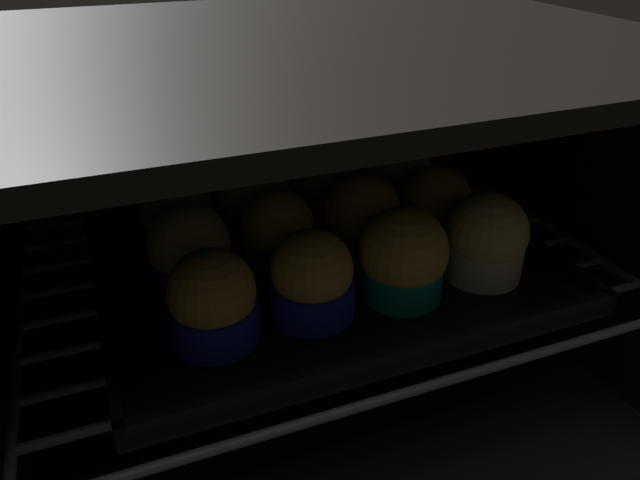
# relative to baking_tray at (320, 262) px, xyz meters

# --- Properties ---
(oven_cavity) EXTENTS (0.59, 0.47, 0.37)m
(oven_cavity) POSITION_rel_baking_tray_xyz_m (0.00, 0.05, 0.02)
(oven_cavity) COLOR black
(oven_cavity) RESTS_ON ground
(oven_rack) EXTENTS (0.55, 0.42, 0.01)m
(oven_rack) POSITION_rel_baking_tray_xyz_m (0.00, 0.01, -0.01)
(oven_rack) COLOR #4C494C
(oven_rack) RESTS_ON oven_cavity
(baking_tray) EXTENTS (0.41, 0.33, 0.02)m
(baking_tray) POSITION_rel_baking_tray_xyz_m (0.00, 0.00, 0.00)
(baking_tray) COLOR black
(baking_tray) RESTS_ON oven_rack
(muffin_row0_col0) EXTENTS (0.07, 0.07, 0.08)m
(muffin_row0_col0) POSITION_rel_baking_tray_xyz_m (-0.12, -0.08, 0.04)
(muffin_row0_col0) COLOR #1928B7
(muffin_row0_col0) RESTS_ON baking_tray
(muffin_row0_col1) EXTENTS (0.07, 0.07, 0.08)m
(muffin_row0_col1) POSITION_rel_baking_tray_xyz_m (-0.04, -0.08, 0.04)
(muffin_row0_col1) COLOR #1928B7
(muffin_row0_col1) RESTS_ON baking_tray
(muffin_row0_col2) EXTENTS (0.08, 0.08, 0.08)m
(muffin_row0_col2) POSITION_rel_baking_tray_xyz_m (0.04, -0.08, 0.04)
(muffin_row0_col2) COLOR #0C8C84
(muffin_row0_col2) RESTS_ON baking_tray
(muffin_row0_col3) EXTENTS (0.07, 0.07, 0.08)m
(muffin_row0_col3) POSITION_rel_baking_tray_xyz_m (0.13, -0.08, 0.04)
(muffin_row0_col3) COLOR silver
(muffin_row0_col3) RESTS_ON baking_tray
(muffin_row1_col0) EXTENTS (0.07, 0.07, 0.07)m
(muffin_row1_col0) POSITION_rel_baking_tray_xyz_m (-0.12, 0.00, 0.04)
(muffin_row1_col0) COLOR #1928B7
(muffin_row1_col0) RESTS_ON baking_tray
(muffin_row1_col1) EXTENTS (0.07, 0.07, 0.08)m
(muffin_row1_col1) POSITION_rel_baking_tray_xyz_m (-0.04, 0.00, 0.04)
(muffin_row1_col1) COLOR #7A238C
(muffin_row1_col1) RESTS_ON baking_tray
(muffin_row1_col2) EXTENTS (0.07, 0.07, 0.08)m
(muffin_row1_col2) POSITION_rel_baking_tray_xyz_m (0.04, -0.00, 0.04)
(muffin_row1_col2) COLOR #0C8C84
(muffin_row1_col2) RESTS_ON baking_tray
(muffin_row1_col3) EXTENTS (0.07, 0.07, 0.07)m
(muffin_row1_col3) POSITION_rel_baking_tray_xyz_m (0.12, -0.00, 0.04)
(muffin_row1_col3) COLOR silver
(muffin_row1_col3) RESTS_ON baking_tray
(muffin_row2_col0) EXTENTS (0.07, 0.07, 0.07)m
(muffin_row2_col0) POSITION_rel_baking_tray_xyz_m (-0.12, 0.08, 0.04)
(muffin_row2_col0) COLOR #1928B7
(muffin_row2_col0) RESTS_ON baking_tray
(muffin_row2_col1) EXTENTS (0.08, 0.08, 0.08)m
(muffin_row2_col1) POSITION_rel_baking_tray_xyz_m (-0.04, 0.08, 0.04)
(muffin_row2_col1) COLOR #0C8C84
(muffin_row2_col1) RESTS_ON baking_tray
(muffin_row2_col2) EXTENTS (0.08, 0.08, 0.08)m
(muffin_row2_col2) POSITION_rel_baking_tray_xyz_m (0.04, 0.08, 0.04)
(muffin_row2_col2) COLOR #7A238C
(muffin_row2_col2) RESTS_ON baking_tray
(muffin_row2_col3) EXTENTS (0.08, 0.08, 0.08)m
(muffin_row2_col3) POSITION_rel_baking_tray_xyz_m (0.12, 0.08, 0.04)
(muffin_row2_col3) COLOR silver
(muffin_row2_col3) RESTS_ON baking_tray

